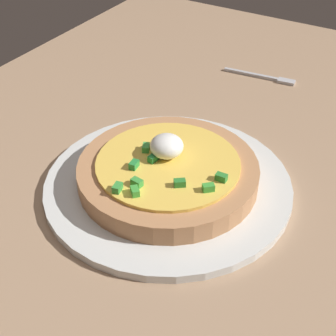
# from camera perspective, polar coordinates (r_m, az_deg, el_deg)

# --- Properties ---
(dining_table) EXTENTS (1.15, 0.73, 0.03)m
(dining_table) POSITION_cam_1_polar(r_m,az_deg,el_deg) (0.66, -3.18, -0.98)
(dining_table) COLOR #A28062
(dining_table) RESTS_ON ground
(plate) EXTENTS (0.30, 0.30, 0.01)m
(plate) POSITION_cam_1_polar(r_m,az_deg,el_deg) (0.62, 0.00, -1.86)
(plate) COLOR silver
(plate) RESTS_ON dining_table
(pizza) EXTENTS (0.22, 0.22, 0.06)m
(pizza) POSITION_cam_1_polar(r_m,az_deg,el_deg) (0.60, -0.01, -0.37)
(pizza) COLOR tan
(pizza) RESTS_ON plate
(fork) EXTENTS (0.02, 0.12, 0.01)m
(fork) POSITION_cam_1_polar(r_m,az_deg,el_deg) (0.87, 10.84, 9.96)
(fork) COLOR #B7B7BC
(fork) RESTS_ON dining_table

